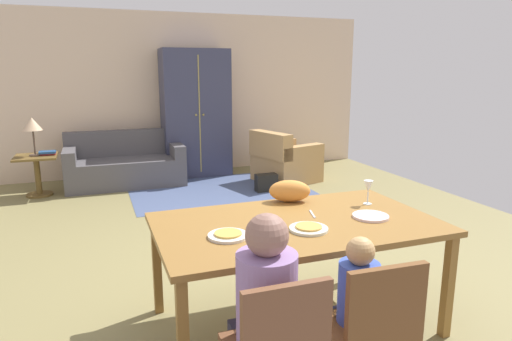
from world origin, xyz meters
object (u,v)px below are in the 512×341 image
object	(u,v)px
dining_chair_child	(372,328)
side_table	(37,170)
plate_near_child	(309,229)
cat	(290,191)
book_upper	(47,152)
table_lamp	(32,125)
plate_near_woman	(371,216)
person_child	(354,321)
dining_table	(296,230)
book_lower	(47,154)
plate_near_man	(228,236)
armoire	(196,113)
wine_glass	(368,187)
handbag	(266,183)
person_man	(264,325)
armchair	(284,162)
couch	(125,165)

from	to	relation	value
dining_chair_child	side_table	world-z (taller)	dining_chair_child
plate_near_child	dining_chair_child	distance (m)	0.78
cat	book_upper	world-z (taller)	cat
plate_near_child	table_lamp	bearing A→B (deg)	114.45
plate_near_woman	person_child	xyz separation A→B (m)	(-0.52, -0.64, -0.34)
dining_table	book_lower	distance (m)	4.72
plate_near_man	armoire	size ratio (longest dim) A/B	0.12
plate_near_child	person_child	size ratio (longest dim) A/B	0.27
cat	armoire	size ratio (longest dim) A/B	0.15
wine_glass	cat	distance (m)	0.60
armoire	cat	bearing A→B (deg)	-93.21
table_lamp	handbag	bearing A→B (deg)	-15.99
side_table	person_man	bearing A→B (deg)	-73.24
cat	armchair	size ratio (longest dim) A/B	0.30
plate_near_woman	table_lamp	distance (m)	5.08
couch	armchair	bearing A→B (deg)	-15.56
person_man	armoire	bearing A→B (deg)	80.65
dining_chair_child	dining_table	bearing A→B (deg)	89.78
person_child	armchair	size ratio (longest dim) A/B	0.87
couch	handbag	size ratio (longest dim) A/B	5.50
book_lower	handbag	xyz separation A→B (m)	(2.99, -0.93, -0.46)
armchair	book_lower	xyz separation A→B (m)	(-3.49, 0.45, 0.28)
person_child	dining_chair_child	bearing A→B (deg)	-91.63
wine_glass	book_lower	bearing A→B (deg)	121.73
plate_near_woman	book_lower	bearing A→B (deg)	118.49
plate_near_woman	couch	xyz separation A→B (m)	(-1.33, 4.65, -0.47)
plate_near_man	plate_near_child	bearing A→B (deg)	-6.59
dining_table	plate_near_man	distance (m)	0.54
cat	book_upper	size ratio (longest dim) A/B	1.45
dining_table	plate_near_man	world-z (taller)	plate_near_man
dining_table	couch	world-z (taller)	couch
dining_table	armoire	size ratio (longest dim) A/B	0.90
person_child	book_lower	size ratio (longest dim) A/B	4.20
armchair	armoire	distance (m)	1.70
armchair	cat	bearing A→B (deg)	-113.04
person_child	couch	bearing A→B (deg)	98.74
book_lower	handbag	bearing A→B (deg)	-17.32
plate_near_child	side_table	size ratio (longest dim) A/B	0.43
book_lower	dining_chair_child	bearing A→B (deg)	-70.26
plate_near_woman	cat	bearing A→B (deg)	123.91
dining_table	plate_near_child	xyz separation A→B (m)	(0.00, -0.18, 0.07)
plate_near_woman	person_man	distance (m)	1.24
dining_chair_child	book_upper	bearing A→B (deg)	109.81
dining_table	dining_chair_child	distance (m)	0.93
plate_near_man	wine_glass	size ratio (longest dim) A/B	1.34
dining_table	cat	world-z (taller)	cat
book_upper	cat	bearing A→B (deg)	-62.19
cat	armchair	xyz separation A→B (m)	(1.46, 3.43, -0.53)
plate_near_child	book_lower	size ratio (longest dim) A/B	1.14
plate_near_child	armchair	distance (m)	4.38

